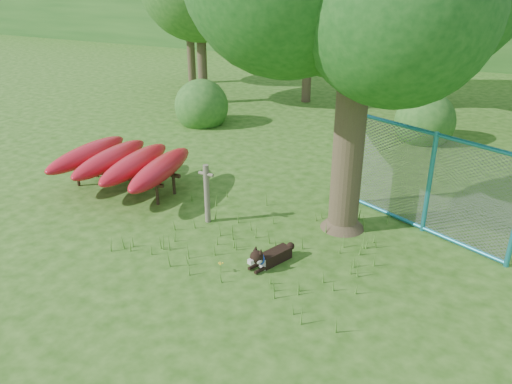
% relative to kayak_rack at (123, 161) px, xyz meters
% --- Properties ---
extents(ground, '(80.00, 80.00, 0.00)m').
position_rel_kayak_rack_xyz_m(ground, '(3.63, -1.95, -0.72)').
color(ground, '#224D0F').
rests_on(ground, ground).
extents(wooden_post, '(0.34, 0.12, 1.25)m').
position_rel_kayak_rack_xyz_m(wooden_post, '(2.61, -0.53, -0.06)').
color(wooden_post, '#635B4A').
rests_on(wooden_post, ground).
extents(kayak_rack, '(3.13, 2.78, 0.94)m').
position_rel_kayak_rack_xyz_m(kayak_rack, '(0.00, 0.00, 0.00)').
color(kayak_rack, black).
rests_on(kayak_rack, ground).
extents(husky_dog, '(0.55, 0.97, 0.46)m').
position_rel_kayak_rack_xyz_m(husky_dog, '(4.44, -1.47, -0.56)').
color(husky_dog, black).
rests_on(husky_dog, ground).
extents(fence_section, '(3.23, 1.53, 3.41)m').
position_rel_kayak_rack_xyz_m(fence_section, '(6.65, 1.07, 0.31)').
color(fence_section, teal).
rests_on(fence_section, ground).
extents(wildflower_clump, '(0.09, 0.09, 0.20)m').
position_rel_kayak_rack_xyz_m(wildflower_clump, '(3.81, -2.06, -0.55)').
color(wildflower_clump, '#4C802A').
rests_on(wildflower_clump, ground).
extents(shrub_left, '(1.80, 1.80, 1.80)m').
position_rel_kayak_rack_xyz_m(shrub_left, '(-1.37, 5.55, -0.72)').
color(shrub_left, '#255A1D').
rests_on(shrub_left, ground).
extents(shrub_mid, '(1.80, 1.80, 1.80)m').
position_rel_kayak_rack_xyz_m(shrub_mid, '(5.63, 7.05, -0.72)').
color(shrub_mid, '#255A1D').
rests_on(shrub_mid, ground).
extents(wooded_hillside, '(80.00, 12.00, 6.00)m').
position_rel_kayak_rack_xyz_m(wooded_hillside, '(3.63, 26.05, 2.28)').
color(wooded_hillside, '#255A1D').
rests_on(wooded_hillside, ground).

